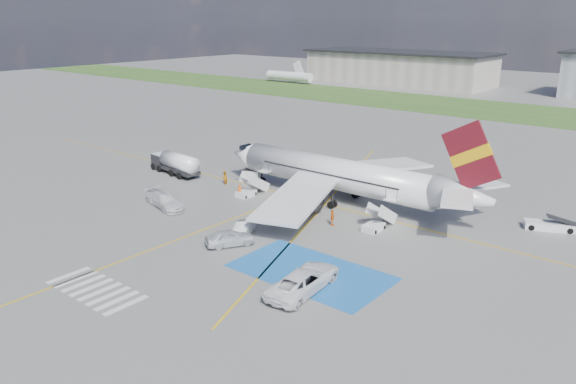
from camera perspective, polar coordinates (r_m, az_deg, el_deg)
name	(u,v)px	position (r m, az deg, el deg)	size (l,w,h in m)	color
ground	(258,233)	(58.95, -3.09, -4.15)	(400.00, 400.00, 0.00)	#60605E
grass_strip	(536,114)	(141.96, 23.92, 7.22)	(400.00, 30.00, 0.01)	#2D4C1E
taxiway_line_main	(325,204)	(67.71, 3.77, -1.24)	(120.00, 0.20, 0.01)	gold
taxiway_line_cross	(150,250)	(56.26, -13.82, -5.74)	(0.20, 60.00, 0.01)	gold
taxiway_line_diag	(325,204)	(67.71, 3.77, -1.24)	(0.20, 60.00, 0.01)	gold
staging_box	(311,272)	(50.25, 2.33, -8.12)	(14.00, 8.00, 0.01)	#1B5CA6
crosswalk	(96,289)	(49.86, -18.95, -9.35)	(9.00, 4.00, 0.01)	silver
terminal_west	(399,68)	(194.33, 11.17, 12.25)	(60.00, 22.00, 10.00)	gray
airliner	(345,176)	(67.47, 5.86, 1.65)	(36.81, 32.95, 11.92)	silver
airstairs_fwd	(248,191)	(70.86, -4.04, 0.14)	(1.90, 5.20, 3.60)	silver
airstairs_aft	(376,224)	(60.31, 8.90, -3.20)	(1.90, 5.20, 3.60)	silver
fuel_tanker	(175,165)	(81.68, -11.38, 2.70)	(9.52, 3.64, 3.17)	black
gpu_cart	(252,177)	(76.22, -3.72, 1.57)	(2.59, 2.13, 1.87)	silver
belt_loader	(550,226)	(65.71, 25.07, -3.15)	(5.53, 3.64, 1.61)	silver
car_silver_a	(230,238)	(55.67, -5.93, -4.64)	(1.95, 4.84, 1.65)	#BABCC2
car_silver_b	(245,227)	(58.73, -4.37, -3.53)	(1.47, 4.22, 1.39)	#B1B3B8
van_white_a	(304,277)	(46.63, 1.63, -8.61)	(2.96, 6.41, 2.41)	white
van_white_b	(164,198)	(67.89, -12.47, -0.61)	(2.27, 5.59, 2.19)	silver
crew_fwd	(240,191)	(70.22, -4.93, 0.11)	(0.58, 0.38, 1.60)	#F95F0D
crew_nose	(224,178)	(75.76, -6.48, 1.45)	(0.89, 0.69, 1.83)	orange
crew_aft	(332,218)	(60.75, 4.53, -2.62)	(1.03, 0.43, 1.76)	orange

